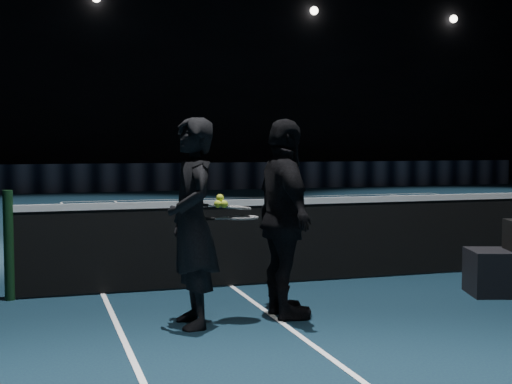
% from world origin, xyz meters
% --- Properties ---
extents(wall_back, '(30.00, 0.00, 30.00)m').
position_xyz_m(wall_back, '(0.00, 18.00, 5.00)').
color(wall_back, black).
rests_on(wall_back, ground).
extents(net_post_left, '(0.10, 0.10, 1.10)m').
position_xyz_m(net_post_left, '(-6.40, 0.00, 0.55)').
color(net_post_left, black).
rests_on(net_post_left, floor).
extents(sponsor_backdrop, '(22.00, 0.15, 0.90)m').
position_xyz_m(sponsor_backdrop, '(0.00, 15.50, 0.45)').
color(sponsor_backdrop, black).
rests_on(sponsor_backdrop, floor).
extents(fixtures_far, '(20.00, 0.30, 0.30)m').
position_xyz_m(fixtures_far, '(0.00, 17.80, 6.50)').
color(fixtures_far, white).
rests_on(fixtures_far, wall_back).
extents(player_a, '(0.46, 0.67, 1.78)m').
position_xyz_m(player_a, '(-4.87, -1.52, 0.89)').
color(player_a, black).
rests_on(player_a, floor).
extents(player_b, '(0.44, 1.05, 1.78)m').
position_xyz_m(player_b, '(-4.02, -1.47, 0.89)').
color(player_b, black).
rests_on(player_b, floor).
extents(racket_lower, '(0.69, 0.26, 0.03)m').
position_xyz_m(racket_lower, '(-4.42, -1.50, 0.92)').
color(racket_lower, black).
rests_on(racket_lower, player_a).
extents(racket_upper, '(0.70, 0.31, 0.10)m').
position_xyz_m(racket_upper, '(-4.47, -1.46, 1.00)').
color(racket_upper, black).
rests_on(racket_upper, player_b).
extents(tennis_balls, '(0.12, 0.10, 0.12)m').
position_xyz_m(tennis_balls, '(-4.61, -1.50, 1.06)').
color(tennis_balls, '#DEEE32').
rests_on(tennis_balls, racket_upper).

